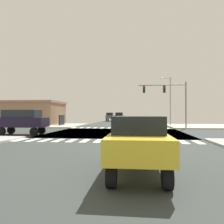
{
  "coord_description": "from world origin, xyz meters",
  "views": [
    {
      "loc": [
        1.9,
        -22.74,
        1.95
      ],
      "look_at": [
        -1.75,
        11.15,
        2.28
      ],
      "focal_mm": 34.5,
      "sensor_mm": 36.0,
      "label": 1
    }
  ],
  "objects_px": {
    "traffic_signal_mast": "(167,94)",
    "pickup_queued_1": "(110,116)",
    "sedan_nearside_1": "(138,139)",
    "suv_outer_2": "(22,120)",
    "suv_leading_1": "(119,116)",
    "street_lamp": "(169,97)",
    "bank_building": "(25,113)"
  },
  "relations": [
    {
      "from": "sedan_nearside_1",
      "to": "bank_building",
      "type": "bearing_deg",
      "value": 123.57
    },
    {
      "from": "sedan_nearside_1",
      "to": "suv_leading_1",
      "type": "relative_size",
      "value": 0.93
    },
    {
      "from": "pickup_queued_1",
      "to": "suv_outer_2",
      "type": "distance_m",
      "value": 40.06
    },
    {
      "from": "street_lamp",
      "to": "suv_leading_1",
      "type": "height_order",
      "value": "street_lamp"
    },
    {
      "from": "traffic_signal_mast",
      "to": "pickup_queued_1",
      "type": "xyz_separation_m",
      "value": [
        -11.17,
        29.53,
        -3.36
      ]
    },
    {
      "from": "pickup_queued_1",
      "to": "suv_leading_1",
      "type": "relative_size",
      "value": 1.11
    },
    {
      "from": "sedan_nearside_1",
      "to": "suv_outer_2",
      "type": "bearing_deg",
      "value": 131.49
    },
    {
      "from": "suv_outer_2",
      "to": "sedan_nearside_1",
      "type": "bearing_deg",
      "value": -138.51
    },
    {
      "from": "sedan_nearside_1",
      "to": "pickup_queued_1",
      "type": "relative_size",
      "value": 0.84
    },
    {
      "from": "bank_building",
      "to": "pickup_queued_1",
      "type": "height_order",
      "value": "bank_building"
    },
    {
      "from": "bank_building",
      "to": "pickup_queued_1",
      "type": "xyz_separation_m",
      "value": [
        13.36,
        21.32,
        -0.86
      ]
    },
    {
      "from": "traffic_signal_mast",
      "to": "sedan_nearside_1",
      "type": "distance_m",
      "value": 23.12
    },
    {
      "from": "traffic_signal_mast",
      "to": "pickup_queued_1",
      "type": "bearing_deg",
      "value": 110.72
    },
    {
      "from": "bank_building",
      "to": "suv_outer_2",
      "type": "xyz_separation_m",
      "value": [
        9.65,
        -18.57,
        -0.76
      ]
    },
    {
      "from": "suv_outer_2",
      "to": "traffic_signal_mast",
      "type": "bearing_deg",
      "value": -55.15
    },
    {
      "from": "pickup_queued_1",
      "to": "suv_outer_2",
      "type": "bearing_deg",
      "value": 84.69
    },
    {
      "from": "sedan_nearside_1",
      "to": "suv_outer_2",
      "type": "distance_m",
      "value": 16.16
    },
    {
      "from": "bank_building",
      "to": "suv_leading_1",
      "type": "xyz_separation_m",
      "value": [
        16.36,
        15.43,
        -0.76
      ]
    },
    {
      "from": "traffic_signal_mast",
      "to": "sedan_nearside_1",
      "type": "bearing_deg",
      "value": -100.52
    },
    {
      "from": "suv_leading_1",
      "to": "suv_outer_2",
      "type": "height_order",
      "value": "same"
    },
    {
      "from": "street_lamp",
      "to": "suv_outer_2",
      "type": "distance_m",
      "value": 24.58
    },
    {
      "from": "suv_leading_1",
      "to": "suv_outer_2",
      "type": "distance_m",
      "value": 34.65
    },
    {
      "from": "bank_building",
      "to": "pickup_queued_1",
      "type": "relative_size",
      "value": 2.9
    },
    {
      "from": "bank_building",
      "to": "suv_outer_2",
      "type": "relative_size",
      "value": 3.21
    },
    {
      "from": "traffic_signal_mast",
      "to": "pickup_queued_1",
      "type": "relative_size",
      "value": 1.26
    },
    {
      "from": "suv_leading_1",
      "to": "suv_outer_2",
      "type": "relative_size",
      "value": 1.0
    },
    {
      "from": "pickup_queued_1",
      "to": "suv_outer_2",
      "type": "xyz_separation_m",
      "value": [
        -3.71,
        -39.89,
        0.1
      ]
    },
    {
      "from": "street_lamp",
      "to": "suv_leading_1",
      "type": "distance_m",
      "value": 18.93
    },
    {
      "from": "sedan_nearside_1",
      "to": "suv_outer_2",
      "type": "xyz_separation_m",
      "value": [
        -10.71,
        12.11,
        0.28
      ]
    },
    {
      "from": "street_lamp",
      "to": "suv_outer_2",
      "type": "relative_size",
      "value": 1.78
    },
    {
      "from": "bank_building",
      "to": "pickup_queued_1",
      "type": "distance_m",
      "value": 25.17
    },
    {
      "from": "traffic_signal_mast",
      "to": "street_lamp",
      "type": "distance_m",
      "value": 7.83
    }
  ]
}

